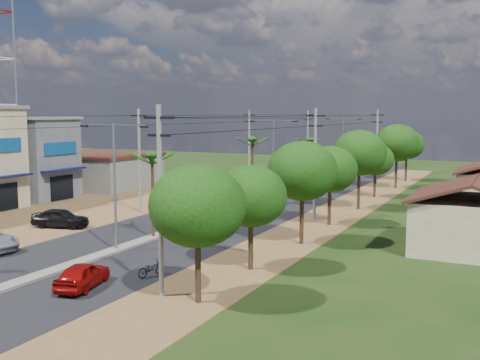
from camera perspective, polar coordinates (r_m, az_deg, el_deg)
The scene contains 35 objects.
ground at distance 36.24m, azimuth -12.43°, elevation -7.10°, with size 160.00×160.00×0.00m, color black.
road at distance 48.55m, azimuth -1.27°, elevation -3.39°, with size 12.00×110.00×0.04m, color black.
median at distance 51.18m, azimuth 0.30°, elevation -2.78°, with size 1.00×90.00×0.18m, color #605E56.
dirt_lot_west at distance 52.02m, azimuth -19.83°, elevation -3.11°, with size 18.00×46.00×0.04m, color brown.
dirt_shoulder_east at distance 45.30m, azimuth 8.33°, elevation -4.20°, with size 5.00×90.00×0.03m, color brown.
shophouse_grey at distance 60.66m, azimuth -20.47°, elevation 2.17°, with size 9.00×6.40×8.30m.
low_shed at distance 67.41m, azimuth -13.62°, elevation 0.95°, with size 10.40×10.40×3.95m.
house_east_near at distance 37.89m, azimuth 22.73°, elevation -3.17°, with size 7.60×7.50×4.60m.
tree_east_a at distance 25.16m, azimuth -4.35°, elevation -2.63°, with size 4.40×4.40×6.37m.
tree_east_b at distance 30.54m, azimuth 1.10°, elevation -1.66°, with size 4.00×4.00×5.83m.
tree_east_c at distance 36.71m, azimuth 6.35°, elevation 0.91°, with size 4.60×4.60×6.83m.
tree_east_d at distance 43.46m, azimuth 9.14°, elevation 1.08°, with size 4.20×4.20×6.13m.
tree_east_e at distance 51.02m, azimuth 12.05°, elevation 2.70°, with size 4.80×4.80×7.14m.
tree_east_f at distance 58.96m, azimuth 13.59°, elevation 2.02°, with size 3.80×3.80×5.52m.
tree_east_g at distance 66.57m, azimuth 15.66°, elevation 3.65°, with size 5.00×5.00×7.38m.
tree_east_h at distance 74.51m, azimuth 16.58°, elevation 3.46°, with size 4.40×4.40×6.52m.
palm_median_near at distance 38.51m, azimuth -8.91°, elevation 2.15°, with size 2.00×2.00×6.15m.
palm_median_mid at distance 52.34m, azimuth 1.27°, elevation 3.83°, with size 2.00×2.00×6.55m.
palm_median_far at distance 67.18m, azimuth 7.09°, elevation 3.89°, with size 2.00×2.00×5.85m.
streetlight_near at distance 35.41m, azimuth -12.63°, elevation 0.44°, with size 5.10×0.18×8.00m.
streetlight_mid at distance 56.96m, azimuth 3.40°, elevation 2.94°, with size 5.10×0.18×8.00m.
streetlight_far at distance 80.53m, azimuth 10.40°, elevation 3.97°, with size 5.10×0.18×8.00m.
utility_pole_w_b at distance 49.13m, azimuth -10.18°, elevation 2.20°, with size 1.60×0.24×9.00m.
utility_pole_w_c at distance 68.03m, azimuth 0.94°, elevation 3.55°, with size 1.60×0.24×9.00m.
utility_pole_w_d at distance 87.43m, azimuth 6.89°, elevation 4.22°, with size 1.60×0.24×9.00m.
utility_pole_e_a at distance 26.18m, azimuth -8.12°, elevation -1.72°, with size 1.60×0.24×9.00m.
utility_pole_e_b at distance 45.91m, azimuth 7.63°, elevation 1.93°, with size 1.60×0.24×9.00m.
utility_pole_e_c at distance 67.06m, azimuth 13.72°, elevation 3.31°, with size 1.60×0.24×9.00m.
car_red_near at distance 29.11m, azimuth -15.70°, elevation -9.33°, with size 1.52×3.77×1.28m, color maroon.
car_silver_mid at distance 45.13m, azimuth -1.36°, elevation -3.34°, with size 1.40×4.01×1.32m, color #96989D.
car_white_far at distance 59.10m, azimuth -1.25°, elevation -0.79°, with size 2.25×5.54×1.61m, color beige.
car_parked_dark at distance 44.51m, azimuth -17.79°, elevation -3.73°, with size 1.71×4.25×1.45m, color black.
moto_rider_east at distance 30.30m, azimuth -9.01°, elevation -8.93°, with size 0.57×1.64×0.86m, color black.
moto_rider_west_a at distance 52.13m, azimuth -5.42°, elevation -2.16°, with size 0.69×1.97×1.03m, color black.
moto_rider_west_b at distance 67.75m, azimuth 3.88°, elevation -0.14°, with size 0.42×1.48×0.89m, color black.
Camera 1 is at (22.21, -27.31, 8.60)m, focal length 42.00 mm.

